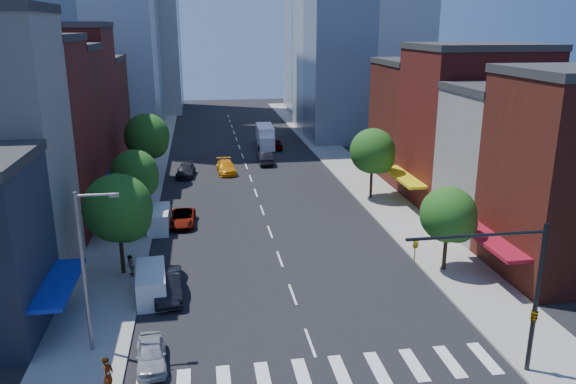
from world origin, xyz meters
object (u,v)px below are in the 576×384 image
object	(u,v)px
traffic_car_far	(276,144)
box_truck	(265,137)
cargo_van_far	(159,220)
pedestrian_near	(108,375)
parked_car_front	(151,354)
taxi	(226,167)
parked_car_third	(183,218)
cargo_van_near	(151,284)
parked_car_rear	(186,171)
traffic_car_oncoming	(265,158)
parked_car_second	(167,286)
pedestrian_far	(130,266)

from	to	relation	value
traffic_car_far	box_truck	size ratio (longest dim) A/B	0.54
cargo_van_far	pedestrian_near	size ratio (longest dim) A/B	2.35
cargo_van_far	pedestrian_near	bearing A→B (deg)	-92.35
parked_car_front	pedestrian_near	size ratio (longest dim) A/B	2.02
traffic_car_far	taxi	bearing A→B (deg)	59.23
pedestrian_near	parked_car_third	bearing A→B (deg)	8.00
parked_car_third	traffic_car_far	bearing A→B (deg)	69.87
cargo_van_near	cargo_van_far	bearing A→B (deg)	86.97
parked_car_third	pedestrian_near	size ratio (longest dim) A/B	2.46
parked_car_third	parked_car_rear	size ratio (longest dim) A/B	0.96
parked_car_third	cargo_van_near	distance (m)	14.10
parked_car_rear	traffic_car_oncoming	size ratio (longest dim) A/B	1.01
parked_car_third	traffic_car_oncoming	distance (m)	24.05
parked_car_third	pedestrian_near	bearing A→B (deg)	-94.86
parked_car_second	cargo_van_near	size ratio (longest dim) A/B	1.05
taxi	box_truck	distance (m)	16.02
taxi	cargo_van_far	bearing A→B (deg)	-113.67
pedestrian_near	traffic_car_oncoming	bearing A→B (deg)	-0.72
parked_car_rear	cargo_van_far	xyz separation A→B (m)	(-2.00, -18.11, 0.23)
traffic_car_far	cargo_van_far	bearing A→B (deg)	65.97
cargo_van_far	traffic_car_oncoming	world-z (taller)	cargo_van_far
parked_car_front	traffic_car_far	xyz separation A→B (m)	(13.85, 52.58, 0.05)
traffic_car_oncoming	parked_car_front	bearing A→B (deg)	75.46
cargo_van_far	pedestrian_near	distance (m)	23.08
parked_car_front	cargo_van_far	xyz separation A→B (m)	(-0.82, 20.83, 0.29)
parked_car_front	parked_car_second	xyz separation A→B (m)	(0.49, 7.75, 0.17)
taxi	parked_car_rear	bearing A→B (deg)	-173.88
box_truck	traffic_car_oncoming	bearing A→B (deg)	-95.00
parked_car_third	traffic_car_oncoming	size ratio (longest dim) A/B	0.96
pedestrian_near	taxi	bearing A→B (deg)	4.57
parked_car_second	traffic_car_oncoming	bearing A→B (deg)	68.92
parked_car_front	traffic_car_oncoming	distance (m)	45.10
parked_car_rear	pedestrian_far	distance (m)	28.04
traffic_car_far	parked_car_rear	bearing A→B (deg)	47.90
parked_car_front	box_truck	size ratio (longest dim) A/B	0.50
parked_car_rear	cargo_van_near	bearing A→B (deg)	-87.49
parked_car_third	traffic_car_oncoming	xyz separation A→B (m)	(10.02, 21.87, 0.15)
pedestrian_near	box_truck	bearing A→B (deg)	0.90
traffic_car_far	box_truck	xyz separation A→B (m)	(-1.33, 1.82, 0.75)
cargo_van_far	box_truck	size ratio (longest dim) A/B	0.58
parked_car_front	parked_car_third	size ratio (longest dim) A/B	0.82
parked_car_second	cargo_van_far	size ratio (longest dim) A/B	1.11
parked_car_second	traffic_car_oncoming	world-z (taller)	parked_car_second
parked_car_third	cargo_van_far	size ratio (longest dim) A/B	1.04
cargo_van_near	parked_car_third	bearing A→B (deg)	78.72
parked_car_third	cargo_van_far	bearing A→B (deg)	-151.37
parked_car_front	pedestrian_far	bearing A→B (deg)	96.47
parked_car_second	parked_car_rear	size ratio (longest dim) A/B	1.02
cargo_van_far	traffic_car_far	xyz separation A→B (m)	(14.67, 31.75, -0.23)
taxi	box_truck	xyz separation A→B (m)	(6.52, 14.62, 0.72)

